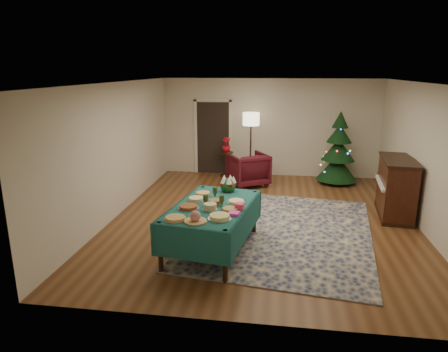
# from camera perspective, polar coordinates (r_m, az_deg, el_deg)

# --- Properties ---
(room_shell) EXTENTS (7.00, 7.00, 7.00)m
(room_shell) POSITION_cam_1_polar(r_m,az_deg,el_deg) (7.84, 5.73, 3.20)
(room_shell) COLOR #593319
(room_shell) RESTS_ON ground
(doorway) EXTENTS (1.08, 0.04, 2.16)m
(doorway) POSITION_cam_1_polar(r_m,az_deg,el_deg) (11.47, -1.58, 5.77)
(doorway) COLOR black
(doorway) RESTS_ON ground
(rug) EXTENTS (3.75, 4.60, 0.02)m
(rug) POSITION_cam_1_polar(r_m,az_deg,el_deg) (7.65, 8.27, -7.75)
(rug) COLOR #131E49
(rug) RESTS_ON ground
(buffet_table) EXTENTS (1.51, 2.22, 0.80)m
(buffet_table) POSITION_cam_1_polar(r_m,az_deg,el_deg) (6.59, -1.68, -5.50)
(buffet_table) COLOR black
(buffet_table) RESTS_ON ground
(platter_0) EXTENTS (0.34, 0.34, 0.05)m
(platter_0) POSITION_cam_1_polar(r_m,az_deg,el_deg) (5.95, -6.98, -6.04)
(platter_0) COLOR silver
(platter_0) RESTS_ON buffet_table
(platter_1) EXTENTS (0.34, 0.34, 0.17)m
(platter_1) POSITION_cam_1_polar(r_m,az_deg,el_deg) (5.83, -4.12, -5.93)
(platter_1) COLOR silver
(platter_1) RESTS_ON buffet_table
(platter_2) EXTENTS (0.35, 0.35, 0.07)m
(platter_2) POSITION_cam_1_polar(r_m,az_deg,el_deg) (5.94, -0.63, -5.89)
(platter_2) COLOR silver
(platter_2) RESTS_ON buffet_table
(platter_3) EXTENTS (0.34, 0.34, 0.06)m
(platter_3) POSITION_cam_1_polar(r_m,az_deg,el_deg) (6.39, -5.10, -4.45)
(platter_3) COLOR silver
(platter_3) RESTS_ON buffet_table
(platter_4) EXTENTS (0.24, 0.24, 0.11)m
(platter_4) POSITION_cam_1_polar(r_m,az_deg,el_deg) (6.29, -1.99, -4.46)
(platter_4) COLOR silver
(platter_4) RESTS_ON buffet_table
(platter_5) EXTENTS (0.28, 0.28, 0.04)m
(platter_5) POSITION_cam_1_polar(r_m,az_deg,el_deg) (6.28, 0.89, -4.78)
(platter_5) COLOR silver
(platter_5) RESTS_ON buffet_table
(platter_6) EXTENTS (0.30, 0.30, 0.06)m
(platter_6) POSITION_cam_1_polar(r_m,az_deg,el_deg) (6.76, -3.98, -3.31)
(platter_6) COLOR silver
(platter_6) RESTS_ON buffet_table
(platter_7) EXTENTS (0.25, 0.25, 0.08)m
(platter_7) POSITION_cam_1_polar(r_m,az_deg,el_deg) (6.57, -1.28, -3.74)
(platter_7) COLOR silver
(platter_7) RESTS_ON buffet_table
(platter_8) EXTENTS (0.30, 0.30, 0.04)m
(platter_8) POSITION_cam_1_polar(r_m,az_deg,el_deg) (6.64, 1.75, -3.67)
(platter_8) COLOR silver
(platter_8) RESTS_ON buffet_table
(platter_9) EXTENTS (0.29, 0.29, 0.04)m
(platter_9) POSITION_cam_1_polar(r_m,az_deg,el_deg) (7.06, -3.00, -2.52)
(platter_9) COLOR silver
(platter_9) RESTS_ON buffet_table
(goblet_0) EXTENTS (0.09, 0.09, 0.19)m
(goblet_0) POSITION_cam_1_polar(r_m,az_deg,el_deg) (6.88, -1.29, -2.30)
(goblet_0) COLOR #2D471E
(goblet_0) RESTS_ON buffet_table
(goblet_1) EXTENTS (0.09, 0.09, 0.19)m
(goblet_1) POSITION_cam_1_polar(r_m,az_deg,el_deg) (6.45, -0.31, -3.50)
(goblet_1) COLOR #2D471E
(goblet_1) RESTS_ON buffet_table
(goblet_2) EXTENTS (0.09, 0.09, 0.19)m
(goblet_2) POSITION_cam_1_polar(r_m,az_deg,el_deg) (6.48, -2.64, -3.43)
(goblet_2) COLOR #2D471E
(goblet_2) RESTS_ON buffet_table
(napkin_stack) EXTENTS (0.18, 0.18, 0.04)m
(napkin_stack) POSITION_cam_1_polar(r_m,az_deg,el_deg) (6.11, 1.44, -5.38)
(napkin_stack) COLOR #F343C7
(napkin_stack) RESTS_ON buffet_table
(gift_box) EXTENTS (0.15, 0.15, 0.11)m
(gift_box) POSITION_cam_1_polar(r_m,az_deg,el_deg) (6.31, 2.24, -4.38)
(gift_box) COLOR #F64467
(gift_box) RESTS_ON buffet_table
(centerpiece) EXTENTS (0.29, 0.29, 0.33)m
(centerpiece) POSITION_cam_1_polar(r_m,az_deg,el_deg) (7.21, 0.58, -1.15)
(centerpiece) COLOR #1E4C1E
(centerpiece) RESTS_ON buffet_table
(armchair) EXTENTS (1.20, 1.18, 0.93)m
(armchair) POSITION_cam_1_polar(r_m,az_deg,el_deg) (10.37, 3.46, 1.19)
(armchair) COLOR #480F18
(armchair) RESTS_ON ground
(floor_lamp) EXTENTS (0.44, 0.44, 1.83)m
(floor_lamp) POSITION_cam_1_polar(r_m,az_deg,el_deg) (10.68, 3.88, 7.54)
(floor_lamp) COLOR #A57F3F
(floor_lamp) RESTS_ON ground
(side_table) EXTENTS (0.39, 0.39, 0.70)m
(side_table) POSITION_cam_1_polar(r_m,az_deg,el_deg) (11.24, 0.33, 1.66)
(side_table) COLOR black
(side_table) RESTS_ON ground
(potted_plant) EXTENTS (0.23, 0.41, 0.23)m
(potted_plant) POSITION_cam_1_polar(r_m,az_deg,el_deg) (11.14, 0.33, 4.04)
(potted_plant) COLOR red
(potted_plant) RESTS_ON side_table
(christmas_tree) EXTENTS (1.25, 1.25, 1.91)m
(christmas_tree) POSITION_cam_1_polar(r_m,az_deg,el_deg) (10.89, 16.00, 3.41)
(christmas_tree) COLOR black
(christmas_tree) RESTS_ON ground
(piano) EXTENTS (0.80, 1.46, 1.21)m
(piano) POSITION_cam_1_polar(r_m,az_deg,el_deg) (8.88, 23.35, -1.63)
(piano) COLOR black
(piano) RESTS_ON ground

